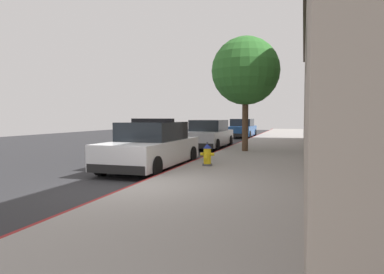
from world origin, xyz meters
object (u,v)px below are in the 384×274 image
at_px(parked_car_silver_ahead, 209,135).
at_px(police_cruiser, 152,147).
at_px(parked_car_dark_far, 242,129).
at_px(street_tree, 246,71).
at_px(fire_hydrant, 207,155).

bearing_deg(parked_car_silver_ahead, police_cruiser, -88.72).
height_order(police_cruiser, parked_car_dark_far, police_cruiser).
distance_m(police_cruiser, street_tree, 6.61).
distance_m(police_cruiser, parked_car_silver_ahead, 8.13).
height_order(parked_car_silver_ahead, parked_car_dark_far, same).
bearing_deg(street_tree, police_cruiser, -112.79).
relative_size(fire_hydrant, street_tree, 0.15).
xyz_separation_m(parked_car_dark_far, fire_hydrant, (1.97, -18.65, -0.22)).
relative_size(parked_car_silver_ahead, street_tree, 0.93).
relative_size(parked_car_silver_ahead, parked_car_dark_far, 1.00).
relative_size(parked_car_silver_ahead, fire_hydrant, 6.37).
xyz_separation_m(police_cruiser, fire_hydrant, (1.89, 0.09, -0.22)).
xyz_separation_m(police_cruiser, parked_car_dark_far, (-0.08, 18.75, -0.00)).
bearing_deg(street_tree, parked_car_silver_ahead, 131.84).
bearing_deg(parked_car_dark_far, parked_car_silver_ahead, -90.52).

